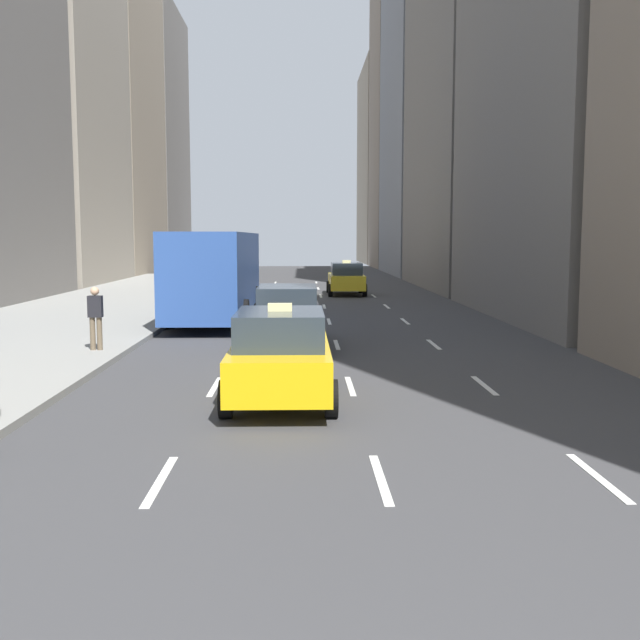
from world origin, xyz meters
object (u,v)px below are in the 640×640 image
pedestrian_far_walking (96,315)px  sedan_black_near (287,316)px  taxi_second (346,278)px  taxi_lead (281,355)px  city_bus (217,272)px

pedestrian_far_walking → sedan_black_near: bearing=14.0°
taxi_second → sedan_black_near: bearing=-98.1°
taxi_lead → sedan_black_near: (0.00, 6.86, 0.01)m
city_bus → pedestrian_far_walking: city_bus is taller
taxi_second → sedan_black_near: size_ratio=0.93×
sedan_black_near → pedestrian_far_walking: pedestrian_far_walking is taller
pedestrian_far_walking → taxi_second: bearing=69.5°
taxi_lead → sedan_black_near: size_ratio=0.93×
taxi_lead → city_bus: bearing=100.9°
taxi_second → taxi_lead: bearing=-96.0°
taxi_lead → city_bus: city_bus is taller
taxi_lead → sedan_black_near: taxi_lead is taller
taxi_second → pedestrian_far_walking: 22.21m
sedan_black_near → city_bus: bearing=109.9°
taxi_lead → sedan_black_near: 6.86m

